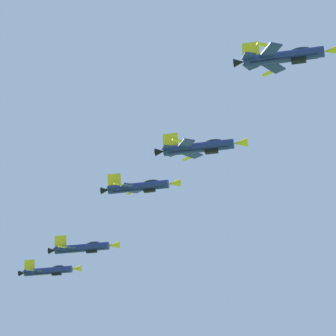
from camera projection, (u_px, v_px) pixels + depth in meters
name	position (u px, v px, depth m)	size (l,w,h in m)	color
fighter_jet_left_wing	(285.00, 56.00, 112.88)	(14.65, 10.97, 4.39)	navy
fighter_jet_right_wing	(200.00, 147.00, 127.51)	(14.65, 10.95, 4.38)	navy
fighter_jet_left_outer	(140.00, 187.00, 146.49)	(14.65, 10.86, 4.67)	navy
fighter_jet_right_outer	(83.00, 248.00, 162.61)	(14.65, 10.87, 4.62)	navy
fighter_jet_trail_slot	(49.00, 271.00, 183.48)	(14.65, 10.90, 4.50)	navy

